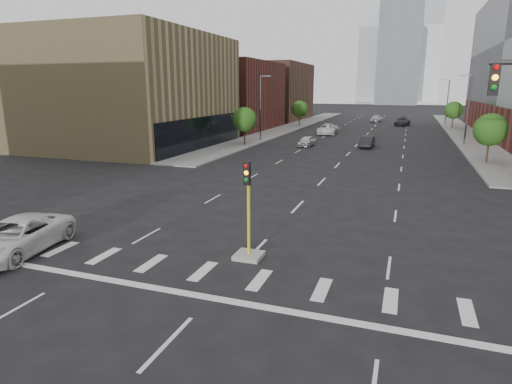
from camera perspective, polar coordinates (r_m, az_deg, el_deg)
The scene contains 22 objects.
sidewalk_left_far at distance 84.89m, azimuth 4.95°, elevation 8.71°, with size 5.00×92.00×0.15m, color gray.
sidewalk_right_far at distance 82.63m, azimuth 25.68°, elevation 7.29°, with size 5.00×92.00×0.15m, color gray.
building_left_mid at distance 58.58m, azimuth -16.16°, elevation 12.78°, with size 20.00×24.00×14.00m, color tan.
building_left_far_a at distance 81.22m, azimuth -5.23°, elevation 12.67°, with size 20.00×22.00×12.00m, color brown.
building_left_far_b at distance 105.41m, azimuth 0.81°, elevation 13.23°, with size 20.00×24.00×13.00m, color brown.
tower_left at distance 229.94m, azimuth 16.84°, elevation 20.07°, with size 22.00×22.00×70.00m, color #B2B7BC.
tower_right at distance 269.84m, azimuth 21.46°, elevation 19.78°, with size 20.00×20.00×80.00m, color #B2B7BC.
tower_mid at distance 208.44m, azimuth 18.56°, elevation 17.07°, with size 18.00×18.00×44.00m, color slate.
median_traffic_signal at distance 19.08m, azimuth -1.01°, elevation -6.09°, with size 1.20×1.20×4.40m.
streetlight_right_a at distance 63.29m, azimuth 26.37°, elevation 10.14°, with size 1.60×0.22×9.07m.
streetlight_right_b at distance 98.13m, azimuth 24.13°, elevation 11.15°, with size 1.60×0.22×9.07m.
streetlight_left at distance 61.15m, azimuth 0.69°, elevation 11.46°, with size 1.60×0.22×9.07m.
tree_left_near at distance 56.75m, azimuth -1.54°, elevation 9.65°, with size 3.20×3.20×4.85m.
tree_left_far at distance 85.39m, azimuth 5.83°, elevation 10.96°, with size 3.20×3.20×4.85m.
tree_right_near at distance 48.62m, azimuth 28.78°, elevation 7.29°, with size 3.20×3.20×4.85m.
tree_right_far at distance 88.27m, azimuth 24.87°, elevation 9.87°, with size 3.20×3.20×4.85m.
car_near_left at distance 56.40m, azimuth 6.78°, elevation 6.75°, with size 1.58×3.94×1.34m, color silver.
car_mid_right at distance 56.65m, azimuth 14.59°, elevation 6.47°, with size 1.50×4.31×1.42m, color black.
car_far_left at distance 71.51m, azimuth 9.52°, elevation 8.26°, with size 2.80×6.08×1.69m, color white.
car_deep_right at distance 91.82m, azimuth 18.95°, elevation 8.90°, with size 2.40×5.89×1.71m, color black.
car_distant at distance 99.90m, azimuth 15.73°, elevation 9.43°, with size 1.91×4.74×1.62m, color #AFAEB3.
parked_minivan at distance 22.59m, azimuth -29.27°, elevation -5.19°, with size 2.66×5.77×1.60m, color silver.
Camera 1 is at (6.30, -7.84, 7.45)m, focal length 30.00 mm.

